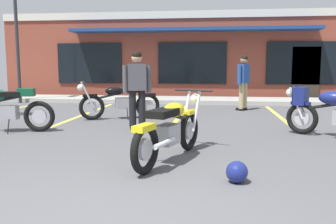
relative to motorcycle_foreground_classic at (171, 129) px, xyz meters
name	(u,v)px	position (x,y,z in m)	size (l,w,h in m)	color
ground_plane	(161,143)	(-0.31, 1.16, -0.46)	(80.00, 80.00, 0.00)	#515154
sidewalk_kerb	(189,100)	(-0.31, 8.33, -0.39)	(22.00, 1.80, 0.14)	#A8A59E
brick_storefront_building	(195,56)	(-0.31, 12.52, 1.33)	(16.52, 6.06, 3.58)	brown
painted_stall_lines	(180,115)	(-0.31, 4.73, -0.46)	(10.81, 4.80, 0.01)	#DBCC4C
motorcycle_foreground_classic	(171,129)	(0.00, 0.00, 0.00)	(0.98, 2.04, 0.98)	black
motorcycle_red_sportbike	(335,110)	(2.87, 1.98, 0.07)	(1.84, 1.41, 0.98)	black
motorcycle_blue_standard	(119,101)	(-1.79, 3.85, 0.00)	(1.98, 1.14, 0.98)	black
person_in_black_shirt	(243,79)	(1.49, 6.02, 0.49)	(0.42, 0.56, 1.68)	black
person_in_shorts_foreground	(137,85)	(-1.01, 2.40, 0.49)	(0.60, 0.36, 1.68)	black
helmet_on_pavement	(237,172)	(0.89, -0.90, -0.33)	(0.26, 0.26, 0.26)	navy
parking_lot_lamp_post	(14,14)	(-6.43, 7.12, 2.70)	(0.24, 0.76, 4.86)	#2D2D33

